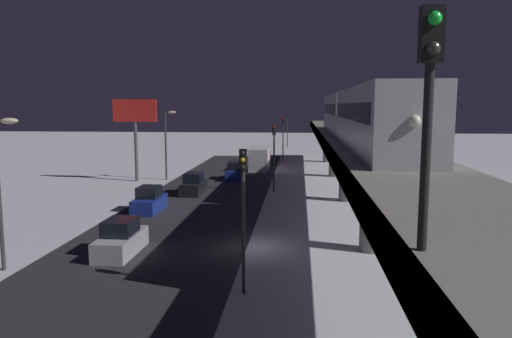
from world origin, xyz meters
name	(u,v)px	position (x,y,z in m)	size (l,w,h in m)	color
ground_plane	(249,247)	(0.00, 0.00, 0.00)	(240.00, 240.00, 0.00)	silver
avenue_asphalt	(155,245)	(5.61, 0.00, 0.00)	(11.00, 102.44, 0.01)	#28282D
elevated_railway	(372,164)	(-6.95, 0.00, 5.01)	(5.00, 102.44, 5.81)	gray
subway_train	(356,114)	(-7.04, -9.18, 7.59)	(2.94, 36.87, 3.40)	#B7BABF
rail_signal	(429,87)	(-4.95, 19.08, 8.53)	(0.36, 0.41, 4.00)	black
sedan_silver_2	(121,240)	(7.01, 1.83, 0.80)	(1.80, 4.33, 1.97)	#B2B2B7
sedan_blue	(236,172)	(4.21, -25.97, 0.80)	(1.80, 4.54, 1.97)	navy
sedan_black	(194,185)	(7.01, -16.84, 0.80)	(1.80, 4.48, 1.97)	black
sedan_blue_2	(149,201)	(8.81, -9.00, 0.80)	(1.80, 4.17, 1.97)	navy
box_truck	(260,159)	(2.21, -35.09, 1.35)	(2.40, 7.40, 2.80)	#A51E1E
traffic_light_near	(243,200)	(-0.49, 6.92, 4.20)	(0.32, 0.44, 6.40)	#2D2D2D
traffic_light_mid	(274,149)	(-0.49, -18.22, 4.20)	(0.32, 0.44, 6.40)	#2D2D2D
traffic_light_far	(283,133)	(-0.49, -43.36, 4.20)	(0.32, 0.44, 6.40)	#2D2D2D
traffic_light_distant	(287,126)	(-0.49, -68.50, 4.20)	(0.32, 0.44, 6.40)	#2D2D2D
commercial_billboard	(135,119)	(14.88, -23.75, 6.83)	(4.80, 0.36, 8.90)	#4C4C51
street_lamp_near	(2,176)	(11.68, 5.00, 4.81)	(1.35, 0.44, 7.65)	#38383D
street_lamp_far	(168,137)	(11.68, -25.00, 4.81)	(1.35, 0.44, 7.65)	#38383D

